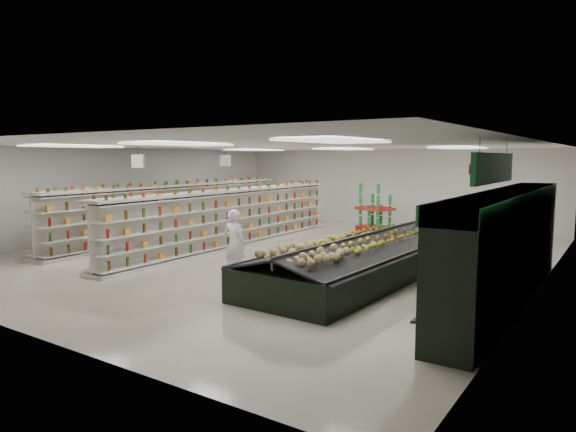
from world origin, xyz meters
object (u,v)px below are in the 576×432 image
Objects in this scene: shopper_background at (256,213)px; shopper_main at (235,244)px; gondola_left at (178,213)px; gondola_center at (233,220)px; soda_endcap at (375,211)px; produce_island at (361,258)px.

shopper_main is at bearing -117.11° from shopper_background.
gondola_left is 3.00m from gondola_center.
gondola_left is 6.89m from shopper_main.
shopper_main is at bearing -87.34° from soda_endcap.
gondola_center reaches higher than soda_endcap.
gondola_center is at bearing -52.60° from shopper_main.
gondola_center is (2.96, -0.43, -0.03)m from gondola_left.
gondola_left is 6.74× the size of shopper_main.
gondola_center reaches higher than produce_island.
gondola_center is at bearing -10.48° from gondola_left.
gondola_center is 6.11m from soda_endcap.
gondola_center is 6.51× the size of shopper_main.
shopper_background is at bearing 147.46° from produce_island.
soda_endcap is 4.66m from shopper_background.
gondola_center is at bearing -113.08° from soda_endcap.
produce_island is (5.33, -1.68, -0.38)m from gondola_center.
shopper_main reaches higher than produce_island.
gondola_center is 1.51× the size of produce_island.
gondola_left is at bearing 170.69° from gondola_center.
produce_island is 4.20× the size of shopper_background.
shopper_background reaches higher than produce_island.
produce_island is at bearing -92.68° from shopper_background.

